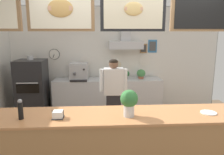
% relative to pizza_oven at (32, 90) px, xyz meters
% --- Properties ---
extents(back_wall_assembly, '(5.44, 3.03, 2.70)m').
position_rel_pizza_oven_xyz_m(back_wall_assembly, '(2.03, 0.43, 0.73)').
color(back_wall_assembly, gray).
rests_on(back_wall_assembly, ground_plane).
extents(service_counter, '(4.77, 0.66, 1.05)m').
position_rel_pizza_oven_xyz_m(service_counter, '(2.02, -2.56, -0.19)').
color(service_counter, '#B77F4C').
rests_on(service_counter, ground_plane).
extents(back_prep_counter, '(2.69, 0.57, 0.90)m').
position_rel_pizza_oven_xyz_m(back_prep_counter, '(1.80, 0.23, -0.27)').
color(back_prep_counter, silver).
rests_on(back_prep_counter, ground_plane).
extents(pizza_oven, '(0.66, 0.67, 1.52)m').
position_rel_pizza_oven_xyz_m(pizza_oven, '(0.00, 0.00, 0.00)').
color(pizza_oven, '#232326').
rests_on(pizza_oven, ground_plane).
extents(shop_worker, '(0.53, 0.23, 1.55)m').
position_rel_pizza_oven_xyz_m(shop_worker, '(1.85, -1.06, 0.12)').
color(shop_worker, '#232328').
rests_on(shop_worker, ground_plane).
extents(espresso_machine, '(0.45, 0.47, 0.41)m').
position_rel_pizza_oven_xyz_m(espresso_machine, '(1.09, 0.20, 0.39)').
color(espresso_machine, '#B7BABF').
rests_on(espresso_machine, back_prep_counter).
extents(potted_sage, '(0.13, 0.13, 0.17)m').
position_rel_pizza_oven_xyz_m(potted_sage, '(1.65, 0.26, 0.28)').
color(potted_sage, beige).
rests_on(potted_sage, back_prep_counter).
extents(potted_thyme, '(0.20, 0.20, 0.25)m').
position_rel_pizza_oven_xyz_m(potted_thyme, '(1.94, 0.23, 0.33)').
color(potted_thyme, beige).
rests_on(potted_thyme, back_prep_counter).
extents(potted_basil, '(0.18, 0.18, 0.21)m').
position_rel_pizza_oven_xyz_m(potted_basil, '(2.25, 0.22, 0.31)').
color(potted_basil, '#4C4C51').
rests_on(potted_basil, back_prep_counter).
extents(potted_rosemary, '(0.22, 0.22, 0.23)m').
position_rel_pizza_oven_xyz_m(potted_rosemary, '(2.64, 0.25, 0.31)').
color(potted_rosemary, '#9E563D').
rests_on(potted_rosemary, back_prep_counter).
extents(basil_vase, '(0.21, 0.21, 0.33)m').
position_rel_pizza_oven_xyz_m(basil_vase, '(1.93, -2.64, 0.52)').
color(basil_vase, silver).
rests_on(basil_vase, service_counter).
extents(condiment_plate, '(0.20, 0.20, 0.01)m').
position_rel_pizza_oven_xyz_m(condiment_plate, '(2.94, -2.59, 0.34)').
color(condiment_plate, white).
rests_on(condiment_plate, service_counter).
extents(pepper_grinder, '(0.06, 0.06, 0.24)m').
position_rel_pizza_oven_xyz_m(pepper_grinder, '(0.67, -2.65, 0.45)').
color(pepper_grinder, black).
rests_on(pepper_grinder, service_counter).
extents(napkin_holder, '(0.14, 0.13, 0.10)m').
position_rel_pizza_oven_xyz_m(napkin_holder, '(1.09, -2.64, 0.37)').
color(napkin_holder, '#262628').
rests_on(napkin_holder, service_counter).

